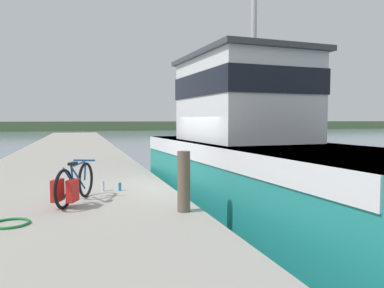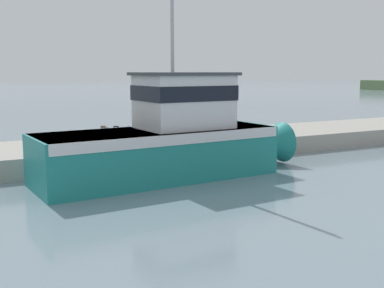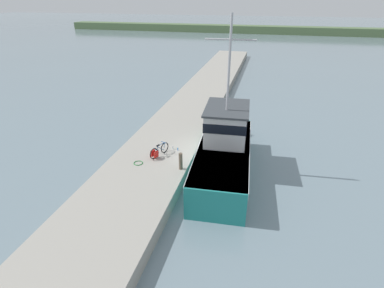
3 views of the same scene
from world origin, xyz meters
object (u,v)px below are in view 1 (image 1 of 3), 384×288
(fishing_boat_main, at_px, (254,156))
(water_bottle_by_bike, at_px, (120,187))
(water_bottle_on_curb, at_px, (103,186))
(bicycle_touring, at_px, (72,185))
(mooring_post, at_px, (184,181))

(fishing_boat_main, bearing_deg, water_bottle_by_bike, 171.74)
(water_bottle_on_curb, bearing_deg, bicycle_touring, -117.70)
(water_bottle_by_bike, bearing_deg, water_bottle_on_curb, 167.38)
(mooring_post, distance_m, water_bottle_on_curb, 2.66)
(mooring_post, bearing_deg, bicycle_touring, 148.47)
(water_bottle_by_bike, xyz_separation_m, water_bottle_on_curb, (-0.36, 0.08, 0.03))
(mooring_post, distance_m, water_bottle_by_bike, 2.44)
(water_bottle_on_curb, bearing_deg, fishing_boat_main, -5.44)
(mooring_post, xyz_separation_m, water_bottle_on_curb, (-1.22, 2.33, -0.41))
(mooring_post, height_order, water_bottle_by_bike, mooring_post)
(fishing_boat_main, relative_size, water_bottle_by_bike, 61.20)
(bicycle_touring, bearing_deg, fishing_boat_main, 34.16)
(mooring_post, bearing_deg, water_bottle_on_curb, 117.67)
(bicycle_touring, relative_size, water_bottle_by_bike, 9.01)
(water_bottle_on_curb, bearing_deg, water_bottle_by_bike, -12.62)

